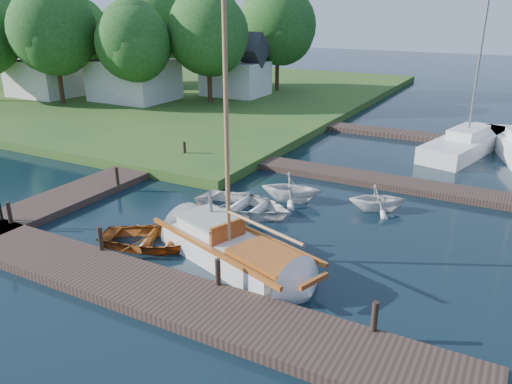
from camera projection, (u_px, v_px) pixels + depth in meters
The scene contains 27 objects.
ground at pixel (256, 221), 19.11m from camera, with size 160.00×160.00×0.00m, color black.
near_dock at pixel (155, 292), 14.12m from camera, with size 18.00×2.20×0.30m, color #2F221B.
left_dock at pixel (132, 172), 24.28m from camera, with size 2.20×18.00×0.30m, color #2F221B.
far_dock at pixel (359, 178), 23.50m from camera, with size 14.00×1.60×0.30m, color #2F221B.
shore at pixel (115, 86), 49.66m from camera, with size 50.00×40.00×0.50m, color #2B541F.
mooring_post_0 at pixel (9, 213), 18.11m from camera, with size 0.16×0.16×0.80m, color black.
mooring_post_1 at pixel (100, 238), 16.09m from camera, with size 0.16×0.16×0.80m, color black.
mooring_post_2 at pixel (218, 272), 14.08m from camera, with size 0.16×0.16×0.80m, color black.
mooring_post_3 at pixel (375, 316), 12.06m from camera, with size 0.16×0.16×0.80m, color black.
mooring_post_4 at pixel (117, 176), 22.00m from camera, with size 0.16×0.16×0.80m, color black.
mooring_post_5 at pixel (184, 149), 26.11m from camera, with size 0.16×0.16×0.80m, color black.
sailboat at pixel (236, 253), 15.89m from camera, with size 7.40×4.16×9.83m.
dinghy at pixel (155, 236), 17.01m from camera, with size 2.69×3.77×0.78m, color #973917.
tender_a at pixel (243, 202), 19.80m from camera, with size 2.90×4.06×0.84m, color silver.
tender_b at pixel (292, 186), 20.90m from camera, with size 2.18×2.53×1.33m, color silver.
tender_d at pixel (378, 196), 19.94m from camera, with size 1.94×2.25×1.18m, color silver.
marina_boat_2 at pixel (467, 142), 27.96m from camera, with size 4.13×8.48×11.36m.
house_a at pixel (133, 69), 40.19m from camera, with size 6.30×5.00×6.29m.
house_b at pixel (45, 68), 42.20m from camera, with size 5.77×4.50×5.79m.
house_c at pixel (235, 70), 42.57m from camera, with size 5.25×4.00×5.28m.
tree_1 at pixel (54, 29), 37.64m from camera, with size 6.70×6.70×9.20m.
tree_2 at pixel (134, 42), 36.89m from camera, with size 5.83×5.75×7.82m.
tree_3 at pixel (208, 33), 38.19m from camera, with size 6.41×6.38×8.74m.
tree_4 at pixel (159, 22), 44.87m from camera, with size 7.01×7.01×9.66m.
tree_5 at pixel (79, 32), 47.15m from camera, with size 6.00×5.94×8.10m.
tree_6 at pixel (0, 30), 46.47m from camera, with size 6.24×6.20×8.46m.
tree_7 at pixel (278, 25), 43.73m from camera, with size 6.83×6.83×9.38m.
Camera 1 is at (8.38, -15.37, 7.74)m, focal length 35.00 mm.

